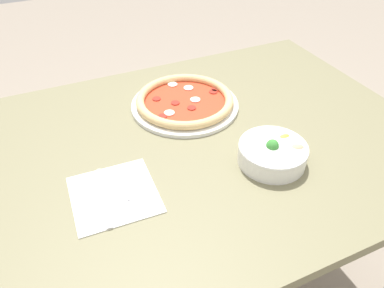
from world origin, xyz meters
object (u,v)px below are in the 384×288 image
(pizza, at_px, (185,102))
(fork, at_px, (126,189))
(bowl, at_px, (273,152))
(knife, at_px, (103,194))

(pizza, distance_m, fork, 0.39)
(bowl, bearing_deg, fork, -8.34)
(bowl, height_order, knife, bowl)
(bowl, distance_m, fork, 0.37)
(pizza, distance_m, bowl, 0.34)
(bowl, distance_m, knife, 0.43)
(bowl, xyz_separation_m, fork, (0.37, -0.05, -0.03))
(pizza, xyz_separation_m, bowl, (-0.10, 0.33, 0.01))
(pizza, bearing_deg, bowl, 106.56)
(bowl, relative_size, knife, 0.91)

